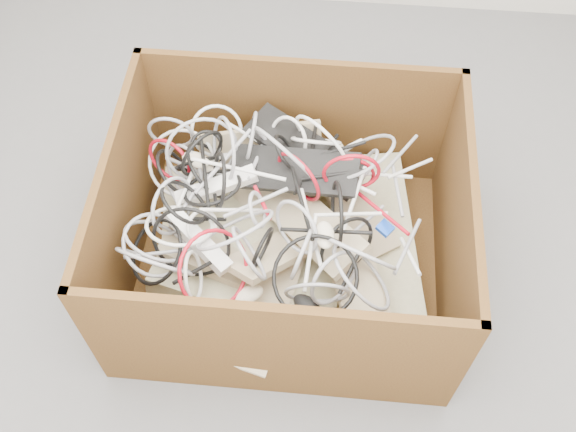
# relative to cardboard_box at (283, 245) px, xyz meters

# --- Properties ---
(ground) EXTENTS (3.00, 3.00, 0.00)m
(ground) POSITION_rel_cardboard_box_xyz_m (0.02, -0.04, -0.15)
(ground) COLOR #59595C
(ground) RESTS_ON ground
(cardboard_box) EXTENTS (1.08, 0.90, 0.57)m
(cardboard_box) POSITION_rel_cardboard_box_xyz_m (0.00, 0.00, 0.00)
(cardboard_box) COLOR #3B220E
(cardboard_box) RESTS_ON ground
(keyboard_pile) EXTENTS (0.77, 0.86, 0.33)m
(keyboard_pile) POSITION_rel_cardboard_box_xyz_m (0.02, 0.03, 0.13)
(keyboard_pile) COLOR tan
(keyboard_pile) RESTS_ON cardboard_box
(mice_scatter) EXTENTS (0.60, 0.56, 0.18)m
(mice_scatter) POSITION_rel_cardboard_box_xyz_m (-0.03, -0.04, 0.21)
(mice_scatter) COLOR beige
(mice_scatter) RESTS_ON keyboard_pile
(power_strip_left) EXTENTS (0.27, 0.13, 0.11)m
(power_strip_left) POSITION_rel_cardboard_box_xyz_m (-0.22, 0.06, 0.22)
(power_strip_left) COLOR white
(power_strip_left) RESTS_ON keyboard_pile
(power_strip_right) EXTENTS (0.23, 0.20, 0.08)m
(power_strip_right) POSITION_rel_cardboard_box_xyz_m (-0.24, -0.13, 0.20)
(power_strip_right) COLOR white
(power_strip_right) RESTS_ON keyboard_pile
(vga_plug) EXTENTS (0.06, 0.06, 0.03)m
(vga_plug) POSITION_rel_cardboard_box_xyz_m (0.31, -0.04, 0.20)
(vga_plug) COLOR blue
(vga_plug) RESTS_ON keyboard_pile
(cable_tangle) EXTENTS (0.99, 0.79, 0.42)m
(cable_tangle) POSITION_rel_cardboard_box_xyz_m (-0.10, -0.00, 0.24)
(cable_tangle) COLOR #A60B1A
(cable_tangle) RESTS_ON keyboard_pile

